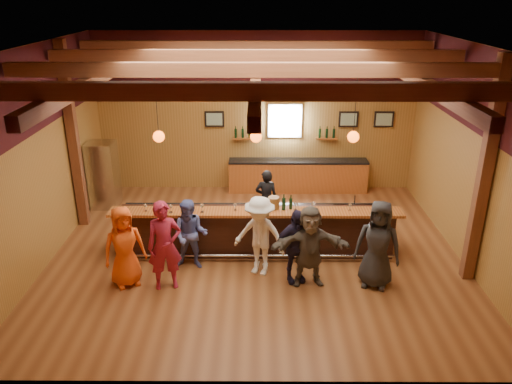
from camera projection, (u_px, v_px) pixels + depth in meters
room at (256, 111)px, 10.10m from camera, size 9.04×9.00×4.52m
bar_counter at (257, 229)px, 11.20m from camera, size 6.30×1.07×1.11m
back_bar_cabinet at (298, 176)px, 14.52m from camera, size 4.00×0.52×0.95m
window at (285, 121)px, 14.14m from camera, size 0.95×0.09×0.95m
framed_pictures at (316, 119)px, 14.10m from camera, size 5.35×0.05×0.45m
wine_shelves at (285, 136)px, 14.24m from camera, size 3.00×0.18×0.30m
pendant_lights at (256, 136)px, 10.24m from camera, size 4.24×0.24×1.37m
stainless_fridge at (104, 175)px, 13.35m from camera, size 0.70×0.70×1.80m
customer_orange at (124, 247)px, 9.76m from camera, size 0.97×0.85×1.67m
customer_redvest at (165, 246)px, 9.63m from camera, size 0.75×0.58×1.82m
customer_denim at (190, 235)px, 10.37m from camera, size 0.79×0.64×1.54m
customer_white at (260, 236)px, 10.14m from camera, size 1.27×1.02×1.71m
customer_navy at (295, 246)px, 9.89m from camera, size 0.99×0.61×1.56m
customer_brown at (309, 246)px, 9.78m from camera, size 1.58×0.59×1.68m
customer_dark at (378, 244)px, 9.70m from camera, size 1.02×0.82×1.81m
bartender at (266, 199)px, 12.19m from camera, size 0.57×0.39×1.50m
ice_bucket at (274, 203)px, 10.74m from camera, size 0.24×0.24×0.26m
bottle_a at (284, 204)px, 10.67m from camera, size 0.08×0.08×0.36m
bottle_b at (291, 204)px, 10.72m from camera, size 0.07×0.07×0.32m
glass_a at (145, 206)px, 10.62m from camera, size 0.07×0.07×0.16m
glass_b at (171, 207)px, 10.55m from camera, size 0.08×0.08×0.18m
glass_c at (183, 205)px, 10.62m from camera, size 0.09×0.09×0.20m
glass_d at (202, 206)px, 10.56m from camera, size 0.09×0.09×0.20m
glass_e at (235, 205)px, 10.67m from camera, size 0.07×0.07×0.16m
glass_f at (296, 204)px, 10.66m from camera, size 0.09×0.09×0.20m
glass_g at (313, 204)px, 10.67m from camera, size 0.09×0.09×0.20m
glass_h at (350, 205)px, 10.66m from camera, size 0.07×0.07×0.16m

